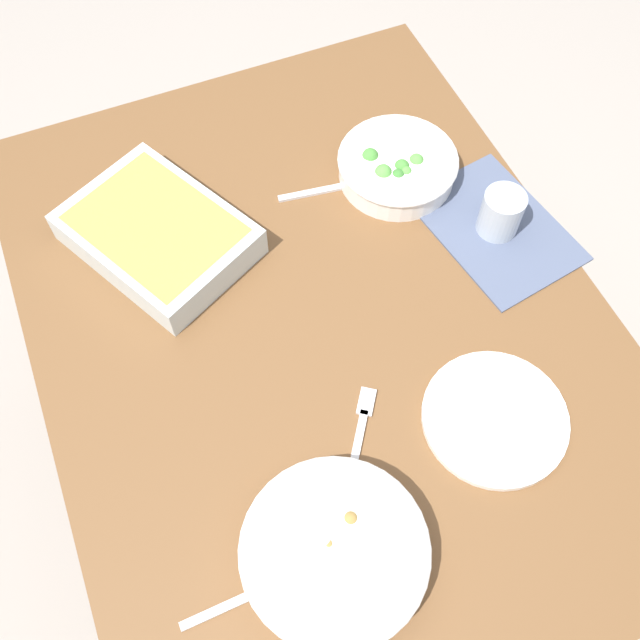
# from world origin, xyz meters

# --- Properties ---
(ground_plane) EXTENTS (6.00, 6.00, 0.00)m
(ground_plane) POSITION_xyz_m (0.00, 0.00, 0.00)
(ground_plane) COLOR #9E9389
(dining_table) EXTENTS (1.20, 0.90, 0.74)m
(dining_table) POSITION_xyz_m (0.00, 0.00, 0.65)
(dining_table) COLOR brown
(dining_table) RESTS_ON ground_plane
(placemat) EXTENTS (0.31, 0.24, 0.00)m
(placemat) POSITION_xyz_m (-0.05, 0.36, 0.74)
(placemat) COLOR #4C5670
(placemat) RESTS_ON dining_table
(stew_bowl) EXTENTS (0.25, 0.25, 0.06)m
(stew_bowl) POSITION_xyz_m (0.35, -0.13, 0.77)
(stew_bowl) COLOR white
(stew_bowl) RESTS_ON dining_table
(broccoli_bowl) EXTENTS (0.22, 0.22, 0.06)m
(broccoli_bowl) POSITION_xyz_m (-0.23, 0.25, 0.77)
(broccoli_bowl) COLOR white
(broccoli_bowl) RESTS_ON dining_table
(baking_dish) EXTENTS (0.37, 0.33, 0.06)m
(baking_dish) POSITION_xyz_m (-0.24, -0.19, 0.77)
(baking_dish) COLOR silver
(baking_dish) RESTS_ON dining_table
(drink_cup) EXTENTS (0.07, 0.07, 0.08)m
(drink_cup) POSITION_xyz_m (-0.05, 0.36, 0.78)
(drink_cup) COLOR #B2BCC6
(drink_cup) RESTS_ON dining_table
(side_plate) EXTENTS (0.22, 0.22, 0.01)m
(side_plate) POSITION_xyz_m (0.26, 0.17, 0.75)
(side_plate) COLOR white
(side_plate) RESTS_ON dining_table
(spoon_by_stew) EXTENTS (0.03, 0.18, 0.01)m
(spoon_by_stew) POSITION_xyz_m (0.35, -0.23, 0.74)
(spoon_by_stew) COLOR silver
(spoon_by_stew) RESTS_ON dining_table
(spoon_by_broccoli) EXTENTS (0.04, 0.18, 0.01)m
(spoon_by_broccoli) POSITION_xyz_m (-0.24, 0.14, 0.74)
(spoon_by_broccoli) COLOR silver
(spoon_by_broccoli) RESTS_ON dining_table
(fork_on_table) EXTENTS (0.15, 0.12, 0.01)m
(fork_on_table) POSITION_xyz_m (0.20, -0.02, 0.74)
(fork_on_table) COLOR silver
(fork_on_table) RESTS_ON dining_table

